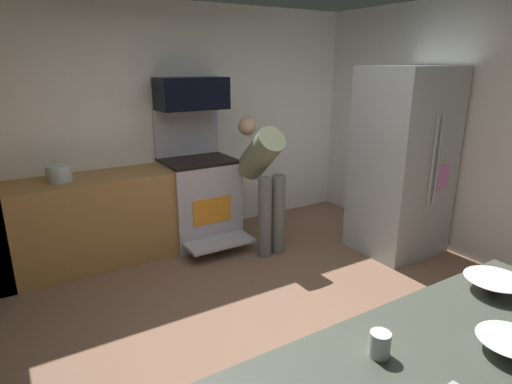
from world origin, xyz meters
TOP-DOWN VIEW (x-y plane):
  - ground_plane at (0.00, 0.00)m, footprint 5.20×4.80m
  - wall_back at (0.00, 2.34)m, footprint 5.20×0.12m
  - wall_right at (2.54, 0.00)m, footprint 0.12×4.80m
  - lower_cabinet_run at (-0.90, 1.98)m, footprint 2.40×0.60m
  - oven_range at (0.30, 1.97)m, footprint 0.76×0.97m
  - microwave at (0.30, 2.06)m, footprint 0.74×0.38m
  - refrigerator at (2.03, 0.63)m, footprint 0.84×0.78m
  - person_cook at (0.78, 1.37)m, footprint 0.31×0.69m
  - mixing_bowl_large at (0.01, -1.59)m, footprint 0.25×0.25m
  - mixing_bowl_prep at (0.40, -1.30)m, footprint 0.28×0.28m
  - mug_coffee at (-0.43, -1.34)m, footprint 0.08×0.08m
  - stock_pot at (-1.10, 1.98)m, footprint 0.23×0.23m

SIDE VIEW (x-z plane):
  - ground_plane at x=0.00m, z-range -0.02..0.00m
  - lower_cabinet_run at x=-0.90m, z-range 0.00..0.90m
  - oven_range at x=0.30m, z-range -0.23..1.25m
  - person_cook at x=0.78m, z-range 0.15..1.56m
  - mixing_bowl_large at x=0.01m, z-range 0.90..0.96m
  - mixing_bowl_prep at x=0.40m, z-range 0.90..0.97m
  - mug_coffee at x=-0.43m, z-range 0.90..1.00m
  - refrigerator at x=2.03m, z-range 0.00..1.94m
  - stock_pot at x=-1.10m, z-range 0.90..1.05m
  - wall_back at x=0.00m, z-range 0.00..2.60m
  - wall_right at x=2.54m, z-range 0.00..2.60m
  - microwave at x=0.30m, z-range 1.48..1.82m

